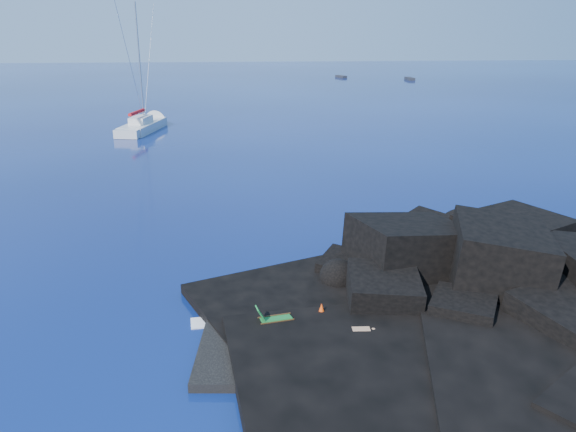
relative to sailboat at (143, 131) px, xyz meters
name	(u,v)px	position (x,y,z in m)	size (l,w,h in m)	color
ground	(193,360)	(8.92, -50.63, 0.00)	(400.00, 400.00, 0.00)	#030A37
headland	(492,306)	(21.92, -47.63, 0.00)	(24.00, 24.00, 3.60)	black
beach	(311,346)	(13.42, -50.13, 0.00)	(8.50, 6.00, 0.70)	black
surf_foam	(308,294)	(13.92, -45.63, 0.00)	(10.00, 8.00, 0.06)	white
sailboat	(143,131)	(0.00, 0.00, 0.00)	(2.97, 14.14, 14.83)	silver
deck_chair	(276,314)	(12.17, -48.98, 0.84)	(1.43, 0.62, 0.98)	#19722D
towel	(361,335)	(15.41, -50.10, 0.38)	(2.10, 0.99, 0.06)	white
sunbather	(361,331)	(15.41, -50.10, 0.53)	(1.93, 0.47, 0.26)	tan
marker_cone	(322,310)	(14.10, -48.49, 0.66)	(0.41, 0.41, 0.62)	#FF4A0D
distant_boat_a	(341,78)	(38.67, 74.80, 0.00)	(1.27, 4.09, 0.54)	#26262B
distant_boat_b	(410,80)	(53.95, 66.54, 0.00)	(1.41, 4.54, 0.61)	#232428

